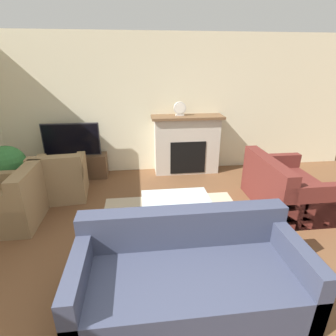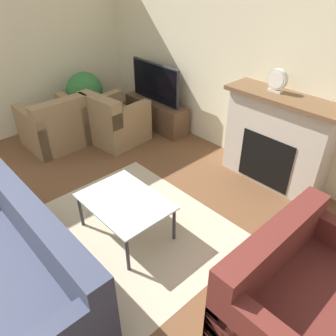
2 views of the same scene
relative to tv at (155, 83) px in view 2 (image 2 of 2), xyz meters
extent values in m
cube|color=beige|center=(1.51, 0.29, 0.56)|extent=(8.73, 0.06, 2.70)
cube|color=#B7A88E|center=(1.75, -1.94, -0.79)|extent=(2.13, 1.88, 0.00)
cube|color=#BCB2A3|center=(2.26, 0.06, -0.19)|extent=(1.30, 0.40, 1.19)
cube|color=black|center=(2.26, -0.15, -0.41)|extent=(0.71, 0.01, 0.67)
cube|color=brown|center=(2.26, 0.03, 0.38)|extent=(1.42, 0.46, 0.05)
cube|color=brown|center=(0.00, 0.00, -0.55)|extent=(1.25, 0.35, 0.47)
cube|color=#232328|center=(0.00, 0.00, 0.00)|extent=(1.07, 0.05, 0.63)
cube|color=black|center=(0.00, -0.02, 0.00)|extent=(1.03, 0.01, 0.59)
cube|color=#33384C|center=(1.70, -3.22, -0.58)|extent=(2.08, 0.97, 0.42)
cube|color=#33384C|center=(1.70, -2.84, -0.17)|extent=(2.08, 0.20, 0.40)
cube|color=#5B231E|center=(3.61, -1.56, -0.58)|extent=(0.99, 1.36, 0.42)
cube|color=#5B231E|center=(3.22, -1.56, -0.17)|extent=(0.20, 1.36, 0.40)
cube|color=#8C704C|center=(-0.60, -1.58, -0.58)|extent=(0.83, 0.85, 0.42)
cube|color=#8C704C|center=(-0.28, -1.58, -0.17)|extent=(0.20, 0.85, 0.40)
cube|color=#8C704C|center=(-0.60, -1.23, -0.46)|extent=(0.83, 0.14, 0.66)
cube|color=#8C704C|center=(-0.60, -1.94, -0.46)|extent=(0.83, 0.14, 0.66)
cube|color=#8C704C|center=(-0.06, -0.79, -0.58)|extent=(0.88, 0.87, 0.42)
cube|color=#8C704C|center=(-0.03, -1.08, -0.17)|extent=(0.82, 0.28, 0.40)
cube|color=#8C704C|center=(0.27, -0.75, -0.46)|extent=(0.22, 0.80, 0.66)
cube|color=#8C704C|center=(-0.39, -0.82, -0.46)|extent=(0.22, 0.80, 0.66)
cylinder|color=#333338|center=(1.33, -2.26, -0.58)|extent=(0.04, 0.04, 0.41)
cylinder|color=#333338|center=(2.18, -2.26, -0.58)|extent=(0.04, 0.04, 0.41)
cylinder|color=#333338|center=(1.33, -1.66, -0.58)|extent=(0.04, 0.04, 0.41)
cylinder|color=#333338|center=(2.18, -1.66, -0.58)|extent=(0.04, 0.04, 0.41)
cube|color=silver|center=(1.75, -1.96, -0.36)|extent=(0.93, 0.68, 0.02)
cylinder|color=#AD704C|center=(-0.85, -0.84, -0.68)|extent=(0.23, 0.23, 0.22)
cylinder|color=#4C3823|center=(-0.85, -0.84, -0.48)|extent=(0.03, 0.03, 0.18)
sphere|color=#2D6B33|center=(-0.85, -0.84, -0.15)|extent=(0.60, 0.60, 0.60)
cube|color=beige|center=(2.11, 0.06, 0.42)|extent=(0.17, 0.07, 0.03)
cylinder|color=beige|center=(2.11, 0.06, 0.55)|extent=(0.24, 0.07, 0.24)
cylinder|color=white|center=(2.11, 0.02, 0.55)|extent=(0.20, 0.00, 0.20)
camera|label=1|loc=(1.28, -5.04, 1.38)|focal=28.00mm
camera|label=2|loc=(3.98, -3.42, 1.78)|focal=35.00mm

